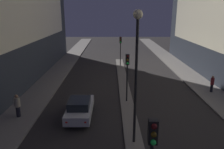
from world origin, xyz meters
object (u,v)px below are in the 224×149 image
Objects in this scene: pedestrian_on_right_sidewalk at (212,83)px; traffic_light_far at (121,45)px; traffic_light_mid at (127,67)px; street_lamp at (137,57)px; car_left_lane at (80,108)px; traffic_light_near at (152,149)px; pedestrian_on_left_sidewalk at (17,105)px.

traffic_light_far is at bearing 127.55° from pedestrian_on_right_sidewalk.
traffic_light_mid is 13.28m from traffic_light_far.
street_lamp is 1.84× the size of car_left_lane.
car_left_lane is at bearing 113.54° from traffic_light_near.
street_lamp is 6.88m from car_left_lane.
pedestrian_on_right_sidewalk is at bearing 16.90° from pedestrian_on_left_sidewalk.
pedestrian_on_right_sidewalk is at bearing 58.08° from traffic_light_near.
traffic_light_mid reaches higher than pedestrian_on_right_sidewalk.
pedestrian_on_left_sidewalk is at bearing -117.37° from traffic_light_far.
street_lamp is (0.00, -6.36, 2.19)m from traffic_light_mid.
traffic_light_near is at bearing -121.92° from pedestrian_on_right_sidewalk.
traffic_light_near is at bearing -90.00° from traffic_light_mid.
traffic_light_mid is at bearing -165.93° from pedestrian_on_right_sidewalk.
traffic_light_mid is 5.38m from car_left_lane.
traffic_light_near is 5.68m from street_lamp.
pedestrian_on_right_sidewalk is (8.56, 2.15, -2.22)m from traffic_light_mid.
traffic_light_mid is (0.00, 11.60, 0.00)m from traffic_light_near.
pedestrian_on_right_sidewalk is (8.56, 13.74, -2.22)m from traffic_light_near.
traffic_light_mid is 1.00× the size of car_left_lane.
pedestrian_on_left_sidewalk is (-8.44, -3.02, -2.17)m from traffic_light_mid.
car_left_lane is at bearing -141.96° from traffic_light_mid.
street_lamp reaches higher than car_left_lane.
traffic_light_mid is at bearing 38.04° from car_left_lane.
traffic_light_far is 14.22m from pedestrian_on_right_sidewalk.
street_lamp is at bearing -42.15° from car_left_lane.
car_left_lane is (-3.77, 3.41, -4.64)m from street_lamp.
street_lamp is at bearing -90.00° from traffic_light_far.
traffic_light_near is 11.60m from traffic_light_mid.
traffic_light_near and traffic_light_mid have the same top height.
traffic_light_far is at bearing 76.93° from car_left_lane.
traffic_light_near is 24.88m from traffic_light_far.
pedestrian_on_left_sidewalk is at bearing 134.53° from traffic_light_near.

